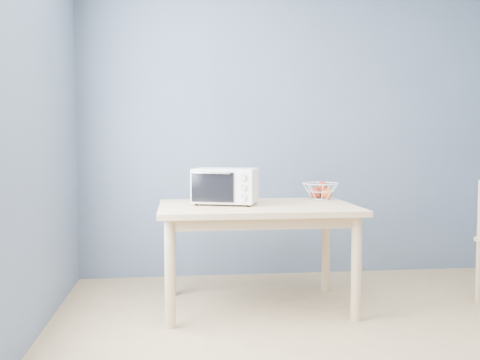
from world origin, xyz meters
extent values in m
cube|color=slate|center=(0.00, 2.25, 1.30)|extent=(4.00, 0.01, 2.60)
cube|color=#DBB583|center=(-0.57, 1.28, 0.73)|extent=(1.40, 0.90, 0.04)
cylinder|color=#DBB583|center=(-1.19, 0.91, 0.35)|extent=(0.07, 0.07, 0.71)
cylinder|color=#DBB583|center=(0.05, 0.91, 0.35)|extent=(0.07, 0.07, 0.71)
cylinder|color=#DBB583|center=(-1.19, 1.65, 0.35)|extent=(0.07, 0.07, 0.71)
cylinder|color=#DBB583|center=(0.05, 1.65, 0.35)|extent=(0.07, 0.07, 0.71)
cube|color=white|center=(-0.79, 1.34, 0.89)|extent=(0.52, 0.42, 0.25)
cube|color=black|center=(-0.85, 1.36, 0.89)|extent=(0.35, 0.33, 0.19)
cube|color=black|center=(-0.89, 1.21, 0.89)|extent=(0.29, 0.10, 0.21)
cylinder|color=silver|center=(-0.90, 1.20, 0.99)|extent=(0.26, 0.10, 0.01)
cube|color=white|center=(-0.68, 1.15, 0.89)|extent=(0.12, 0.04, 0.23)
cylinder|color=black|center=(-1.00, 1.29, 0.76)|extent=(0.02, 0.02, 0.01)
cylinder|color=black|center=(-0.65, 1.18, 0.76)|extent=(0.02, 0.02, 0.01)
cylinder|color=black|center=(-0.93, 1.51, 0.76)|extent=(0.02, 0.02, 0.01)
cylinder|color=black|center=(-0.58, 1.39, 0.76)|extent=(0.02, 0.02, 0.01)
cylinder|color=silver|center=(-0.69, 1.14, 0.96)|extent=(0.05, 0.03, 0.04)
cylinder|color=silver|center=(-0.69, 1.14, 0.89)|extent=(0.05, 0.03, 0.04)
cylinder|color=silver|center=(-0.69, 1.14, 0.82)|extent=(0.05, 0.03, 0.04)
torus|color=silver|center=(-0.02, 1.58, 0.88)|extent=(0.32, 0.32, 0.01)
torus|color=silver|center=(-0.02, 1.58, 0.82)|extent=(0.25, 0.25, 0.01)
torus|color=silver|center=(-0.02, 1.58, 0.76)|extent=(0.15, 0.15, 0.01)
sphere|color=#B22817|center=(-0.06, 1.59, 0.80)|extent=(0.09, 0.09, 0.09)
sphere|color=orange|center=(0.03, 1.56, 0.80)|extent=(0.09, 0.09, 0.09)
sphere|color=#F88E60|center=(-0.01, 1.63, 0.80)|extent=(0.08, 0.08, 0.08)
sphere|color=#B22817|center=(-0.01, 1.57, 0.86)|extent=(0.08, 0.08, 0.08)
cylinder|color=#DBB583|center=(1.11, 1.21, 0.23)|extent=(0.05, 0.05, 0.46)
camera|label=1|loc=(-1.13, -2.51, 1.20)|focal=40.00mm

